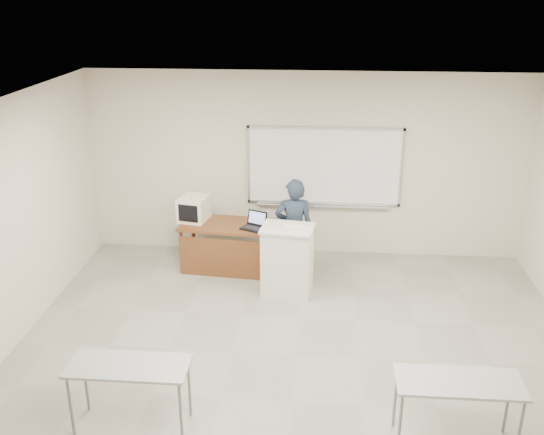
# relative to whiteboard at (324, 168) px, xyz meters

# --- Properties ---
(floor) EXTENTS (7.00, 8.00, 0.01)m
(floor) POSITION_rel_whiteboard_xyz_m (-0.30, -3.97, -1.49)
(floor) COLOR gray
(floor) RESTS_ON ground
(whiteboard) EXTENTS (2.48, 0.10, 1.31)m
(whiteboard) POSITION_rel_whiteboard_xyz_m (0.00, 0.00, 0.00)
(whiteboard) COLOR white
(whiteboard) RESTS_ON floor
(instructor_desk) EXTENTS (1.47, 0.73, 0.75)m
(instructor_desk) POSITION_rel_whiteboard_xyz_m (-1.47, -0.84, -0.93)
(instructor_desk) COLOR brown
(instructor_desk) RESTS_ON floor
(podium) EXTENTS (0.73, 0.53, 1.03)m
(podium) POSITION_rel_whiteboard_xyz_m (-0.50, -1.47, -0.96)
(podium) COLOR silver
(podium) RESTS_ON floor
(crt_monitor) EXTENTS (0.42, 0.47, 0.40)m
(crt_monitor) POSITION_rel_whiteboard_xyz_m (-2.02, -0.60, -0.54)
(crt_monitor) COLOR silver
(crt_monitor) RESTS_ON instructor_desk
(laptop) EXTENTS (0.33, 0.30, 0.24)m
(laptop) POSITION_rel_whiteboard_xyz_m (-1.07, -0.85, -0.67)
(laptop) COLOR black
(laptop) RESTS_ON instructor_desk
(mouse) EXTENTS (0.10, 0.07, 0.04)m
(mouse) POSITION_rel_whiteboard_xyz_m (-0.92, -0.67, -0.71)
(mouse) COLOR #AAADB1
(mouse) RESTS_ON instructor_desk
(keyboard) EXTENTS (0.43, 0.19, 0.02)m
(keyboard) POSITION_rel_whiteboard_xyz_m (-0.35, -1.39, -0.44)
(keyboard) COLOR silver
(keyboard) RESTS_ON podium
(presenter) EXTENTS (0.61, 0.43, 1.58)m
(presenter) POSITION_rel_whiteboard_xyz_m (-0.43, -0.97, -0.69)
(presenter) COLOR black
(presenter) RESTS_ON floor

